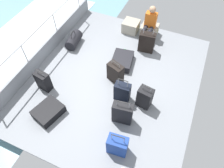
{
  "coord_description": "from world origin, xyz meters",
  "views": [
    {
      "loc": [
        1.37,
        -3.28,
        4.44
      ],
      "look_at": [
        0.1,
        -0.36,
        0.25
      ],
      "focal_mm": 33.32,
      "sensor_mm": 36.0,
      "label": 1
    }
  ],
  "objects_px": {
    "suitcase_2": "(145,97)",
    "suitcase_7": "(48,111)",
    "duffel_bag": "(74,40)",
    "cargo_crate_0": "(131,26)",
    "suitcase_3": "(122,92)",
    "suitcase_8": "(147,42)",
    "suitcase_1": "(43,81)",
    "passenger_seated": "(149,24)",
    "suitcase_4": "(115,73)",
    "suitcase_0": "(122,113)",
    "cargo_crate_1": "(149,30)",
    "suitcase_5": "(122,60)",
    "suitcase_6": "(117,145)"
  },
  "relations": [
    {
      "from": "suitcase_0",
      "to": "suitcase_4",
      "type": "xyz_separation_m",
      "value": [
        -0.62,
        1.05,
        -0.03
      ]
    },
    {
      "from": "suitcase_2",
      "to": "suitcase_6",
      "type": "distance_m",
      "value": 1.34
    },
    {
      "from": "cargo_crate_0",
      "to": "duffel_bag",
      "type": "xyz_separation_m",
      "value": [
        -1.38,
        -1.32,
        -0.01
      ]
    },
    {
      "from": "suitcase_2",
      "to": "suitcase_7",
      "type": "distance_m",
      "value": 2.32
    },
    {
      "from": "suitcase_4",
      "to": "duffel_bag",
      "type": "relative_size",
      "value": 1.0
    },
    {
      "from": "cargo_crate_0",
      "to": "suitcase_7",
      "type": "xyz_separation_m",
      "value": [
        -0.7,
        -3.73,
        -0.07
      ]
    },
    {
      "from": "cargo_crate_0",
      "to": "suitcase_5",
      "type": "relative_size",
      "value": 0.66
    },
    {
      "from": "suitcase_4",
      "to": "duffel_bag",
      "type": "bearing_deg",
      "value": 155.11
    },
    {
      "from": "cargo_crate_1",
      "to": "suitcase_6",
      "type": "xyz_separation_m",
      "value": [
        0.53,
        -3.93,
        0.08
      ]
    },
    {
      "from": "duffel_bag",
      "to": "cargo_crate_1",
      "type": "bearing_deg",
      "value": 34.36
    },
    {
      "from": "passenger_seated",
      "to": "cargo_crate_1",
      "type": "bearing_deg",
      "value": 90.0
    },
    {
      "from": "cargo_crate_0",
      "to": "passenger_seated",
      "type": "distance_m",
      "value": 0.73
    },
    {
      "from": "cargo_crate_1",
      "to": "suitcase_2",
      "type": "relative_size",
      "value": 0.76
    },
    {
      "from": "suitcase_1",
      "to": "suitcase_8",
      "type": "height_order",
      "value": "suitcase_8"
    },
    {
      "from": "suitcase_2",
      "to": "suitcase_0",
      "type": "bearing_deg",
      "value": -117.85
    },
    {
      "from": "suitcase_0",
      "to": "suitcase_1",
      "type": "height_order",
      "value": "suitcase_0"
    },
    {
      "from": "passenger_seated",
      "to": "suitcase_1",
      "type": "distance_m",
      "value": 3.5
    },
    {
      "from": "passenger_seated",
      "to": "suitcase_6",
      "type": "distance_m",
      "value": 3.8
    },
    {
      "from": "cargo_crate_0",
      "to": "passenger_seated",
      "type": "relative_size",
      "value": 0.5
    },
    {
      "from": "duffel_bag",
      "to": "suitcase_7",
      "type": "bearing_deg",
      "value": -74.3
    },
    {
      "from": "passenger_seated",
      "to": "suitcase_0",
      "type": "distance_m",
      "value": 3.07
    },
    {
      "from": "suitcase_3",
      "to": "suitcase_4",
      "type": "relative_size",
      "value": 1.1
    },
    {
      "from": "suitcase_1",
      "to": "suitcase_7",
      "type": "bearing_deg",
      "value": -49.77
    },
    {
      "from": "suitcase_4",
      "to": "suitcase_7",
      "type": "bearing_deg",
      "value": -123.29
    },
    {
      "from": "suitcase_1",
      "to": "suitcase_8",
      "type": "relative_size",
      "value": 0.8
    },
    {
      "from": "cargo_crate_1",
      "to": "passenger_seated",
      "type": "distance_m",
      "value": 0.41
    },
    {
      "from": "cargo_crate_0",
      "to": "suitcase_3",
      "type": "bearing_deg",
      "value": -74.24
    },
    {
      "from": "suitcase_3",
      "to": "suitcase_4",
      "type": "bearing_deg",
      "value": 128.84
    },
    {
      "from": "cargo_crate_1",
      "to": "suitcase_5",
      "type": "distance_m",
      "value": 1.55
    },
    {
      "from": "suitcase_4",
      "to": "suitcase_7",
      "type": "height_order",
      "value": "suitcase_4"
    },
    {
      "from": "passenger_seated",
      "to": "suitcase_4",
      "type": "height_order",
      "value": "passenger_seated"
    },
    {
      "from": "suitcase_0",
      "to": "suitcase_5",
      "type": "xyz_separation_m",
      "value": [
        -0.68,
        1.7,
        -0.21
      ]
    },
    {
      "from": "suitcase_0",
      "to": "suitcase_4",
      "type": "height_order",
      "value": "suitcase_0"
    },
    {
      "from": "passenger_seated",
      "to": "suitcase_8",
      "type": "bearing_deg",
      "value": -76.85
    },
    {
      "from": "suitcase_8",
      "to": "suitcase_1",
      "type": "bearing_deg",
      "value": -129.35
    },
    {
      "from": "cargo_crate_1",
      "to": "suitcase_7",
      "type": "xyz_separation_m",
      "value": [
        -1.32,
        -3.77,
        -0.07
      ]
    },
    {
      "from": "cargo_crate_1",
      "to": "suitcase_8",
      "type": "relative_size",
      "value": 0.67
    },
    {
      "from": "cargo_crate_0",
      "to": "suitcase_2",
      "type": "xyz_separation_m",
      "value": [
        1.29,
        -2.56,
        0.12
      ]
    },
    {
      "from": "suitcase_8",
      "to": "suitcase_0",
      "type": "bearing_deg",
      "value": -84.82
    },
    {
      "from": "suitcase_7",
      "to": "suitcase_8",
      "type": "relative_size",
      "value": 0.95
    },
    {
      "from": "suitcase_0",
      "to": "suitcase_6",
      "type": "distance_m",
      "value": 0.74
    },
    {
      "from": "suitcase_2",
      "to": "duffel_bag",
      "type": "xyz_separation_m",
      "value": [
        -2.67,
        1.24,
        -0.13
      ]
    },
    {
      "from": "suitcase_5",
      "to": "suitcase_6",
      "type": "distance_m",
      "value": 2.57
    },
    {
      "from": "suitcase_2",
      "to": "suitcase_8",
      "type": "xyz_separation_m",
      "value": [
        -0.55,
        1.87,
        0.02
      ]
    },
    {
      "from": "suitcase_3",
      "to": "suitcase_8",
      "type": "distance_m",
      "value": 1.92
    },
    {
      "from": "suitcase_7",
      "to": "suitcase_8",
      "type": "xyz_separation_m",
      "value": [
        1.45,
        3.04,
        0.2
      ]
    },
    {
      "from": "cargo_crate_0",
      "to": "suitcase_0",
      "type": "relative_size",
      "value": 0.68
    },
    {
      "from": "cargo_crate_0",
      "to": "suitcase_1",
      "type": "distance_m",
      "value": 3.34
    },
    {
      "from": "cargo_crate_0",
      "to": "passenger_seated",
      "type": "bearing_deg",
      "value": -12.75
    },
    {
      "from": "suitcase_3",
      "to": "suitcase_5",
      "type": "bearing_deg",
      "value": 111.53
    }
  ]
}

